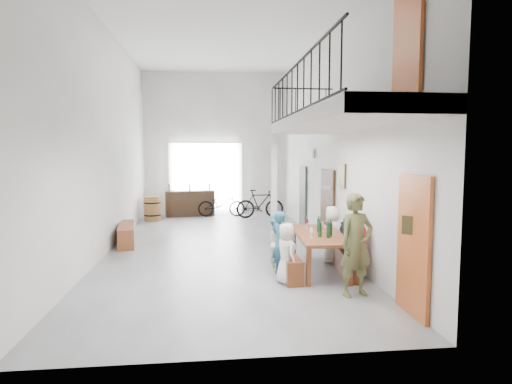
{
  "coord_description": "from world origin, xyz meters",
  "views": [
    {
      "loc": [
        -0.31,
        -10.82,
        2.42
      ],
      "look_at": [
        0.85,
        -0.5,
        1.47
      ],
      "focal_mm": 30.0,
      "sensor_mm": 36.0,
      "label": 1
    }
  ],
  "objects": [
    {
      "name": "guest_right_c",
      "position": [
        2.43,
        -1.7,
        0.62
      ],
      "size": [
        0.61,
        0.72,
        1.25
      ],
      "primitive_type": "imported",
      "rotation": [
        0.0,
        0.0,
        -1.99
      ],
      "color": "silver",
      "rests_on": "ground"
    },
    {
      "name": "potted_plant",
      "position": [
        2.45,
        0.5,
        0.19
      ],
      "size": [
        0.38,
        0.34,
        0.38
      ],
      "primitive_type": "imported",
      "rotation": [
        0.0,
        0.0,
        0.15
      ],
      "color": "#20501A",
      "rests_on": "ground"
    },
    {
      "name": "bench_wall",
      "position": [
        2.47,
        -2.38,
        0.24
      ],
      "size": [
        0.59,
        2.14,
        0.49
      ],
      "primitive_type": "cube",
      "rotation": [
        0.0,
        0.0,
        -0.15
      ],
      "color": "brown",
      "rests_on": "ground"
    },
    {
      "name": "counter_bottles",
      "position": [
        -1.02,
        5.68,
        1.11
      ],
      "size": [
        1.58,
        0.32,
        0.28
      ],
      "color": "black",
      "rests_on": "serving_counter"
    },
    {
      "name": "guest_right_b",
      "position": [
        2.49,
        -2.45,
        0.52
      ],
      "size": [
        0.35,
        0.98,
        1.04
      ],
      "primitive_type": "imported",
      "rotation": [
        0.0,
        0.0,
        -1.61
      ],
      "color": "black",
      "rests_on": "ground"
    },
    {
      "name": "bench_inner",
      "position": [
        1.23,
        -2.47,
        0.23
      ],
      "size": [
        0.35,
        1.97,
        0.45
      ],
      "primitive_type": "cube",
      "rotation": [
        0.0,
        0.0,
        0.02
      ],
      "color": "brown",
      "rests_on": "ground"
    },
    {
      "name": "tableware",
      "position": [
        1.94,
        -2.53,
        0.93
      ],
      "size": [
        0.57,
        1.16,
        0.35
      ],
      "color": "black",
      "rests_on": "tasting_table"
    },
    {
      "name": "side_bench",
      "position": [
        -2.5,
        0.74,
        0.26
      ],
      "size": [
        0.7,
        1.88,
        0.52
      ],
      "primitive_type": "cube",
      "rotation": [
        0.0,
        0.0,
        0.17
      ],
      "color": "brown",
      "rests_on": "ground"
    },
    {
      "name": "guest_right_a",
      "position": [
        2.55,
        -3.04,
        0.64
      ],
      "size": [
        0.33,
        0.76,
        1.28
      ],
      "primitive_type": "imported",
      "rotation": [
        0.0,
        0.0,
        -1.6
      ],
      "color": "red",
      "rests_on": "ground"
    },
    {
      "name": "bicycle_far",
      "position": [
        1.6,
        4.83,
        0.53
      ],
      "size": [
        1.79,
        0.54,
        1.07
      ],
      "primitive_type": "imported",
      "rotation": [
        0.0,
        0.0,
        1.59
      ],
      "color": "black",
      "rests_on": "ground"
    },
    {
      "name": "guest_left_b",
      "position": [
        1.1,
        -2.6,
        0.64
      ],
      "size": [
        0.45,
        0.55,
        1.28
      ],
      "primitive_type": "imported",
      "rotation": [
        0.0,
        0.0,
        1.94
      ],
      "color": "#235C75",
      "rests_on": "ground"
    },
    {
      "name": "guest_left_c",
      "position": [
        1.16,
        -2.1,
        0.54
      ],
      "size": [
        0.46,
        0.56,
        1.07
      ],
      "primitive_type": "imported",
      "rotation": [
        0.0,
        0.0,
        1.68
      ],
      "color": "silver",
      "rests_on": "ground"
    },
    {
      "name": "bicycle_near",
      "position": [
        0.18,
        5.35,
        0.47
      ],
      "size": [
        1.81,
        0.73,
        0.93
      ],
      "primitive_type": "imported",
      "rotation": [
        0.0,
        0.0,
        1.51
      ],
      "color": "black",
      "rests_on": "ground"
    },
    {
      "name": "guest_left_a",
      "position": [
        1.11,
        -3.18,
        0.56
      ],
      "size": [
        0.49,
        0.63,
        1.13
      ],
      "primitive_type": "imported",
      "rotation": [
        0.0,
        0.0,
        1.84
      ],
      "color": "silver",
      "rests_on": "ground"
    },
    {
      "name": "floor",
      "position": [
        0.0,
        0.0,
        0.0
      ],
      "size": [
        12.0,
        12.0,
        0.0
      ],
      "primitive_type": "plane",
      "color": "slate",
      "rests_on": "ground"
    },
    {
      "name": "host_standing",
      "position": [
        2.16,
        -3.97,
        0.88
      ],
      "size": [
        0.73,
        0.58,
        1.75
      ],
      "primitive_type": "imported",
      "rotation": [
        0.0,
        0.0,
        0.29
      ],
      "color": "brown",
      "rests_on": "ground"
    },
    {
      "name": "tasting_table",
      "position": [
        1.93,
        -2.47,
        0.71
      ],
      "size": [
        1.05,
        2.3,
        0.79
      ],
      "rotation": [
        0.0,
        0.0,
        -0.06
      ],
      "color": "brown",
      "rests_on": "ground"
    },
    {
      "name": "guest_left_d",
      "position": [
        1.19,
        -1.61,
        0.53
      ],
      "size": [
        0.61,
        0.79,
        1.07
      ],
      "primitive_type": "imported",
      "rotation": [
        0.0,
        0.0,
        1.21
      ],
      "color": "#235C75",
      "rests_on": "ground"
    },
    {
      "name": "right_wall_decor",
      "position": [
        2.7,
        -1.87,
        1.74
      ],
      "size": [
        0.07,
        8.28,
        5.07
      ],
      "color": "#B15023",
      "rests_on": "ground"
    },
    {
      "name": "oak_barrel",
      "position": [
        -2.3,
        4.58,
        0.44
      ],
      "size": [
        0.6,
        0.6,
        0.88
      ],
      "color": "brown",
      "rests_on": "ground"
    },
    {
      "name": "gateway_portal",
      "position": [
        -0.4,
        5.94,
        1.4
      ],
      "size": [
        2.8,
        0.08,
        2.8
      ],
      "primitive_type": "cube",
      "color": "white",
      "rests_on": "ground"
    },
    {
      "name": "balcony",
      "position": [
        1.98,
        -3.13,
        2.96
      ],
      "size": [
        1.52,
        5.62,
        4.0
      ],
      "color": "silver",
      "rests_on": "ground"
    },
    {
      "name": "room_walls",
      "position": [
        0.0,
        0.0,
        3.55
      ],
      "size": [
        12.0,
        12.0,
        12.0
      ],
      "color": "white",
      "rests_on": "ground"
    },
    {
      "name": "serving_counter",
      "position": [
        -1.01,
        5.65,
        0.49
      ],
      "size": [
        1.9,
        0.81,
        0.97
      ],
      "primitive_type": "cube",
      "rotation": [
        0.0,
        0.0,
        0.17
      ],
      "color": "#311F13",
      "rests_on": "ground"
    }
  ]
}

